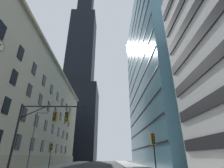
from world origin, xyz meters
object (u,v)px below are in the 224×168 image
(traffic_signal_mast, at_px, (44,124))
(traffic_light_near_right, at_px, (153,142))
(traffic_light_far_left, at_px, (51,148))
(street_lamppost, at_px, (35,134))

(traffic_signal_mast, relative_size, traffic_light_near_right, 1.78)
(traffic_light_far_left, bearing_deg, street_lamppost, -132.33)
(traffic_signal_mast, bearing_deg, traffic_light_far_left, 103.45)
(traffic_signal_mast, xyz_separation_m, traffic_light_far_left, (-2.94, 12.29, -1.79))
(traffic_light_near_right, height_order, traffic_light_far_left, traffic_light_near_right)
(traffic_signal_mast, bearing_deg, traffic_light_near_right, -2.79)
(traffic_signal_mast, bearing_deg, street_lamppost, 116.73)
(traffic_light_near_right, height_order, street_lamppost, street_lamppost)
(traffic_signal_mast, height_order, street_lamppost, street_lamppost)
(traffic_light_far_left, height_order, street_lamppost, street_lamppost)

